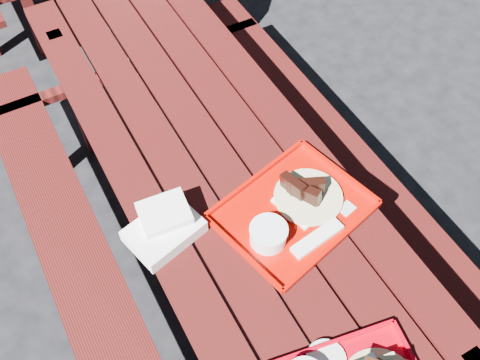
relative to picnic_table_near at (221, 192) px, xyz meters
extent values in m
plane|color=black|center=(0.00, 0.00, -0.56)|extent=(60.00, 60.00, 0.00)
cube|color=#460D0D|center=(-0.30, 0.00, 0.17)|extent=(0.14, 2.40, 0.04)
cube|color=#460D0D|center=(-0.15, 0.00, 0.17)|extent=(0.14, 2.40, 0.04)
cube|color=#460D0D|center=(0.00, 0.00, 0.17)|extent=(0.14, 2.40, 0.04)
cube|color=#460D0D|center=(0.15, 0.00, 0.17)|extent=(0.14, 2.40, 0.04)
cube|color=#460D0D|center=(0.30, 0.00, 0.17)|extent=(0.14, 2.40, 0.04)
cube|color=#460D0D|center=(-0.58, 0.00, -0.13)|extent=(0.25, 2.40, 0.04)
cube|color=#460D0D|center=(-0.58, 0.84, -0.35)|extent=(0.06, 0.06, 0.42)
cube|color=#460D0D|center=(0.58, 0.00, -0.13)|extent=(0.25, 2.40, 0.04)
cube|color=#460D0D|center=(0.58, -0.84, -0.35)|extent=(0.06, 0.06, 0.42)
cube|color=#460D0D|center=(0.58, 0.84, -0.35)|extent=(0.06, 0.06, 0.42)
cube|color=#460D0D|center=(-0.30, 0.96, -0.19)|extent=(0.06, 0.06, 0.75)
cube|color=#460D0D|center=(0.30, 0.96, -0.19)|extent=(0.06, 0.06, 0.75)
cube|color=#460D0D|center=(0.00, 0.96, -0.13)|extent=(1.40, 0.06, 0.04)
cube|color=#460D0D|center=(-0.30, 1.84, -0.19)|extent=(0.06, 0.06, 0.75)
cube|color=#B8000F|center=(-0.03, -0.73, 0.21)|extent=(0.39, 0.08, 0.02)
cylinder|color=silver|center=(-0.07, -0.76, 0.21)|extent=(0.11, 0.11, 0.01)
cube|color=#B80A01|center=(0.11, -0.31, 0.20)|extent=(0.53, 0.46, 0.01)
cube|color=#B80A01|center=(0.07, -0.14, 0.21)|extent=(0.45, 0.12, 0.02)
cube|color=#B80A01|center=(0.15, -0.48, 0.21)|extent=(0.45, 0.12, 0.02)
cube|color=#B80A01|center=(0.33, -0.25, 0.21)|extent=(0.10, 0.35, 0.02)
cube|color=#B80A01|center=(-0.11, -0.36, 0.21)|extent=(0.10, 0.35, 0.02)
cube|color=white|center=(0.16, -0.29, 0.21)|extent=(0.19, 0.19, 0.01)
cylinder|color=#D1C18A|center=(0.18, -0.29, 0.21)|extent=(0.23, 0.23, 0.01)
cylinder|color=silver|center=(-0.02, -0.36, 0.23)|extent=(0.11, 0.11, 0.06)
cylinder|color=white|center=(-0.02, -0.36, 0.26)|extent=(0.12, 0.12, 0.01)
cube|color=white|center=(0.12, -0.43, 0.21)|extent=(0.19, 0.07, 0.02)
cube|color=silver|center=(0.27, -0.39, 0.20)|extent=(0.06, 0.05, 0.00)
cube|color=white|center=(-0.29, -0.18, 0.22)|extent=(0.26, 0.22, 0.05)
cube|color=white|center=(-0.27, -0.15, 0.26)|extent=(0.16, 0.14, 0.04)
camera|label=1|loc=(-0.50, -1.05, 1.68)|focal=40.00mm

